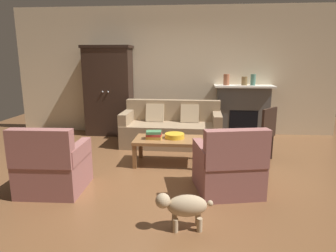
{
  "coord_description": "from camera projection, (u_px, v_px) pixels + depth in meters",
  "views": [
    {
      "loc": [
        0.52,
        -4.29,
        1.67
      ],
      "look_at": [
        0.06,
        0.69,
        0.55
      ],
      "focal_mm": 32.04,
      "sensor_mm": 36.0,
      "label": 1
    }
  ],
  "objects": [
    {
      "name": "mantel_vase_terracotta",
      "position": [
        226.0,
        80.0,
        6.42
      ],
      "size": [
        0.13,
        0.13,
        0.24
      ],
      "primitive_type": "cylinder",
      "color": "#A86042",
      "rests_on": "fireplace"
    },
    {
      "name": "dog",
      "position": [
        184.0,
        206.0,
        2.96
      ],
      "size": [
        0.57,
        0.26,
        0.39
      ],
      "color": "tan",
      "rests_on": "ground"
    },
    {
      "name": "fireplace",
      "position": [
        243.0,
        111.0,
        6.55
      ],
      "size": [
        1.26,
        0.48,
        1.12
      ],
      "color": "#4C4947",
      "rests_on": "ground"
    },
    {
      "name": "fruit_bowl",
      "position": [
        175.0,
        136.0,
        4.84
      ],
      "size": [
        0.31,
        0.31,
        0.08
      ],
      "primitive_type": "cylinder",
      "color": "gold",
      "rests_on": "coffee_table"
    },
    {
      "name": "coffee_table",
      "position": [
        169.0,
        142.0,
        4.82
      ],
      "size": [
        1.1,
        0.6,
        0.42
      ],
      "color": "olive",
      "rests_on": "ground"
    },
    {
      "name": "armchair_near_left",
      "position": [
        52.0,
        168.0,
        3.82
      ],
      "size": [
        0.8,
        0.8,
        0.88
      ],
      "color": "#935B56",
      "rests_on": "ground"
    },
    {
      "name": "armoire",
      "position": [
        109.0,
        91.0,
        6.64
      ],
      "size": [
        1.06,
        0.57,
        1.96
      ],
      "color": "black",
      "rests_on": "ground"
    },
    {
      "name": "ground_plane",
      "position": [
        160.0,
        171.0,
        4.58
      ],
      "size": [
        9.6,
        9.6,
        0.0
      ],
      "primitive_type": "plane",
      "color": "brown"
    },
    {
      "name": "mantel_vase_bronze",
      "position": [
        244.0,
        81.0,
        6.39
      ],
      "size": [
        0.12,
        0.12,
        0.19
      ],
      "primitive_type": "cylinder",
      "color": "olive",
      "rests_on": "fireplace"
    },
    {
      "name": "back_wall",
      "position": [
        173.0,
        71.0,
        6.75
      ],
      "size": [
        7.2,
        0.1,
        2.8
      ],
      "primitive_type": "cube",
      "color": "beige",
      "rests_on": "ground"
    },
    {
      "name": "side_chair_wooden",
      "position": [
        262.0,
        131.0,
        4.96
      ],
      "size": [
        0.62,
        0.62,
        0.9
      ],
      "color": "black",
      "rests_on": "ground"
    },
    {
      "name": "book_stack",
      "position": [
        154.0,
        135.0,
        4.78
      ],
      "size": [
        0.26,
        0.2,
        0.13
      ],
      "color": "gold",
      "rests_on": "coffee_table"
    },
    {
      "name": "couch",
      "position": [
        172.0,
        129.0,
        5.92
      ],
      "size": [
        1.93,
        0.89,
        0.86
      ],
      "color": "#937A5B",
      "rests_on": "ground"
    },
    {
      "name": "mantel_vase_jade",
      "position": [
        253.0,
        80.0,
        6.37
      ],
      "size": [
        0.11,
        0.11,
        0.24
      ],
      "primitive_type": "cylinder",
      "color": "slate",
      "rests_on": "fireplace"
    },
    {
      "name": "armchair_near_right",
      "position": [
        229.0,
        168.0,
        3.79
      ],
      "size": [
        0.91,
        0.91,
        0.88
      ],
      "color": "#935B56",
      "rests_on": "ground"
    }
  ]
}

